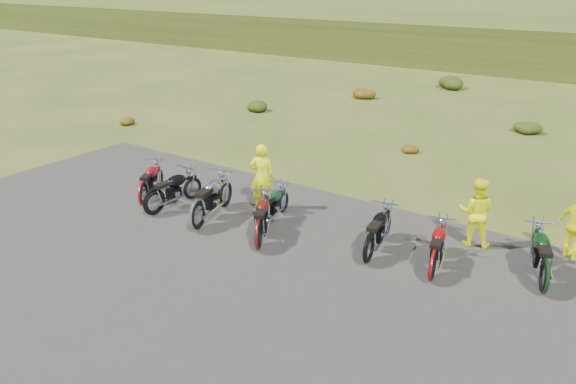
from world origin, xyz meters
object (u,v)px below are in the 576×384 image
Objects in this scene: motorcycle_0 at (155,215)px; person_middle at (262,178)px; motorcycle_3 at (199,230)px; motorcycle_7 at (541,293)px.

person_middle is at bearing -42.31° from motorcycle_0.
motorcycle_7 is at bearing -91.64° from motorcycle_3.
motorcycle_7 is 7.50m from person_middle.
person_middle is (0.50, 2.05, 0.94)m from motorcycle_3.
motorcycle_3 is at bearing -86.68° from motorcycle_0.
motorcycle_0 is 1.63m from motorcycle_3.
motorcycle_0 is at bearing 80.67° from motorcycle_7.
person_middle reaches higher than motorcycle_0.
motorcycle_0 is 0.89× the size of motorcycle_3.
motorcycle_0 is 0.99× the size of motorcycle_7.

